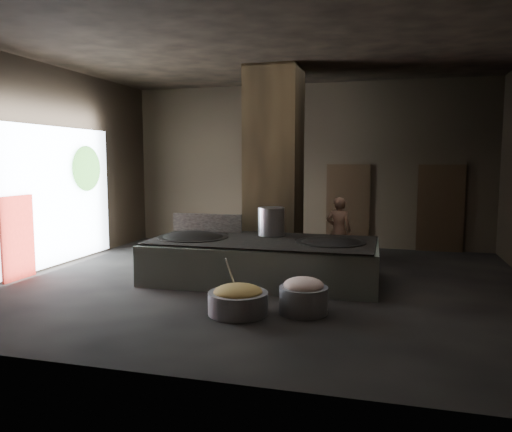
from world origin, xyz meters
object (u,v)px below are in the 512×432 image
(meat_basin, at_px, (303,300))
(wok_right, at_px, (331,246))
(wok_left, at_px, (193,241))
(veg_basin, at_px, (238,303))
(hearth_platform, at_px, (262,261))
(cook, at_px, (339,231))
(stock_pot, at_px, (271,221))

(meat_basin, bearing_deg, wok_right, 84.54)
(wok_left, relative_size, veg_basin, 1.51)
(wok_left, xyz_separation_m, veg_basin, (1.63, -2.16, -0.58))
(veg_basin, bearing_deg, hearth_platform, 94.70)
(wok_right, xyz_separation_m, cook, (-0.05, 1.99, 0.03))
(hearth_platform, height_order, meat_basin, hearth_platform)
(hearth_platform, relative_size, wok_right, 3.41)
(hearth_platform, bearing_deg, wok_left, 179.93)
(cook, distance_m, meat_basin, 3.98)
(wok_right, xyz_separation_m, veg_basin, (-1.17, -2.26, -0.58))
(wok_right, height_order, meat_basin, wok_right)
(wok_right, bearing_deg, veg_basin, -117.34)
(stock_pot, bearing_deg, meat_basin, -65.52)
(hearth_platform, xyz_separation_m, meat_basin, (1.16, -1.90, -0.18))
(veg_basin, bearing_deg, meat_basin, 17.69)
(hearth_platform, distance_m, wok_left, 1.49)
(wok_left, relative_size, stock_pot, 2.42)
(veg_basin, bearing_deg, stock_pot, 92.73)
(stock_pot, bearing_deg, wok_left, -158.20)
(stock_pot, distance_m, meat_basin, 2.84)
(meat_basin, bearing_deg, hearth_platform, 121.54)
(cook, height_order, meat_basin, cook)
(hearth_platform, distance_m, stock_pot, 0.92)
(wok_right, distance_m, veg_basin, 2.61)
(hearth_platform, relative_size, wok_left, 3.17)
(wok_left, relative_size, wok_right, 1.07)
(veg_basin, distance_m, meat_basin, 1.03)
(cook, distance_m, veg_basin, 4.44)
(cook, bearing_deg, stock_pot, 50.57)
(wok_right, bearing_deg, cook, 91.39)
(hearth_platform, distance_m, wok_right, 1.40)
(cook, bearing_deg, wok_left, 37.79)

